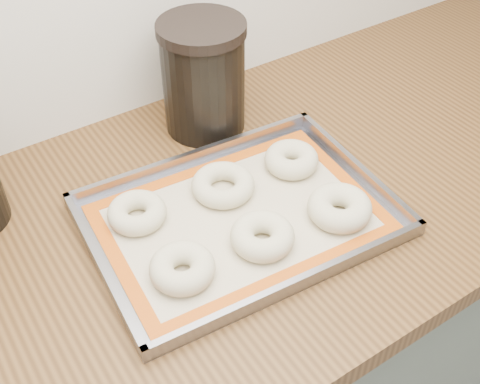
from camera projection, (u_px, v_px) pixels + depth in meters
countertop at (115, 264)px, 0.90m from camera, size 3.06×0.68×0.04m
baking_tray at (240, 217)px, 0.94m from camera, size 0.48×0.36×0.03m
baking_mat at (240, 218)px, 0.94m from camera, size 0.44×0.32×0.00m
bagel_front_left at (182, 268)px, 0.84m from camera, size 0.12×0.12×0.04m
bagel_front_mid at (262, 236)px, 0.89m from camera, size 0.13×0.13×0.04m
bagel_front_right at (340, 208)px, 0.93m from camera, size 0.12×0.12×0.04m
bagel_back_left at (137, 213)px, 0.93m from camera, size 0.12×0.12×0.03m
bagel_back_mid at (223, 185)px, 0.97m from camera, size 0.12×0.12×0.03m
bagel_back_right at (291, 159)px, 1.02m from camera, size 0.09×0.09×0.04m
canister_right at (203, 77)px, 1.06m from camera, size 0.15×0.15×0.21m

